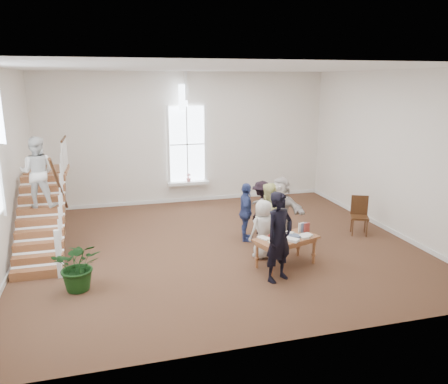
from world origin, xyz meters
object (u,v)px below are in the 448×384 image
object	(u,v)px
police_officer	(279,237)
woman_cluster_b	(261,207)
library_table	(286,241)
side_chair	(359,213)
person_yellow	(268,217)
floor_plant	(79,265)
woman_cluster_a	(246,212)
elderly_woman	(263,229)
woman_cluster_c	(280,209)

from	to	relation	value
police_officer	woman_cluster_b	bearing A→B (deg)	52.19
library_table	side_chair	size ratio (longest dim) A/B	1.51
person_yellow	woman_cluster_b	size ratio (longest dim) A/B	1.15
person_yellow	floor_plant	size ratio (longest dim) A/B	1.61
library_table	woman_cluster_b	xyz separation A→B (m)	(0.20, 2.28, 0.14)
person_yellow	woman_cluster_a	distance (m)	0.80
person_yellow	woman_cluster_a	size ratio (longest dim) A/B	1.09
person_yellow	side_chair	size ratio (longest dim) A/B	1.60
police_officer	elderly_woman	size ratio (longest dim) A/B	1.35
woman_cluster_a	side_chair	distance (m)	3.27
elderly_woman	floor_plant	bearing A→B (deg)	-8.03
woman_cluster_a	woman_cluster_b	xyz separation A→B (m)	(0.60, 0.45, -0.04)
person_yellow	floor_plant	world-z (taller)	person_yellow
side_chair	person_yellow	bearing A→B (deg)	-146.73
library_table	floor_plant	size ratio (longest dim) A/B	1.51
floor_plant	woman_cluster_c	bearing A→B (deg)	17.86
police_officer	library_table	bearing A→B (deg)	29.63
library_table	woman_cluster_a	xyz separation A→B (m)	(-0.40, 1.83, 0.18)
person_yellow	woman_cluster_c	distance (m)	0.76
elderly_woman	side_chair	xyz separation A→B (m)	(3.21, 0.92, -0.12)
library_table	woman_cluster_b	bearing A→B (deg)	66.70
woman_cluster_b	police_officer	bearing A→B (deg)	29.08
police_officer	person_yellow	distance (m)	1.80
library_table	woman_cluster_b	size ratio (longest dim) A/B	1.08
library_table	woman_cluster_a	size ratio (longest dim) A/B	1.03
floor_plant	side_chair	size ratio (longest dim) A/B	1.00
woman_cluster_b	woman_cluster_c	xyz separation A→B (m)	(0.30, -0.65, 0.12)
elderly_woman	side_chair	size ratio (longest dim) A/B	1.35
library_table	elderly_woman	world-z (taller)	elderly_woman
woman_cluster_a	police_officer	bearing A→B (deg)	-165.63
person_yellow	side_chair	distance (m)	2.95
library_table	side_chair	xyz separation A→B (m)	(2.86, 1.53, -0.01)
library_table	woman_cluster_c	bearing A→B (deg)	54.65
library_table	woman_cluster_b	distance (m)	2.30
woman_cluster_a	woman_cluster_b	bearing A→B (deg)	-37.47
elderly_woman	woman_cluster_a	size ratio (longest dim) A/B	0.92
woman_cluster_b	library_table	bearing A→B (deg)	36.61
police_officer	elderly_woman	bearing A→B (deg)	60.26
elderly_woman	floor_plant	xyz separation A→B (m)	(-4.23, -0.62, -0.19)
elderly_woman	woman_cluster_a	bearing A→B (deg)	-104.25
police_officer	side_chair	xyz separation A→B (m)	(3.31, 2.17, -0.38)
library_table	person_yellow	world-z (taller)	person_yellow
police_officer	floor_plant	bearing A→B (deg)	146.11
side_chair	police_officer	bearing A→B (deg)	-121.72
library_table	police_officer	bearing A→B (deg)	-143.39
library_table	floor_plant	world-z (taller)	floor_plant
person_yellow	woman_cluster_c	size ratio (longest dim) A/B	0.99
police_officer	woman_cluster_b	distance (m)	3.00
library_table	side_chair	distance (m)	3.24
person_yellow	floor_plant	xyz separation A→B (m)	(-4.53, -1.12, -0.33)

